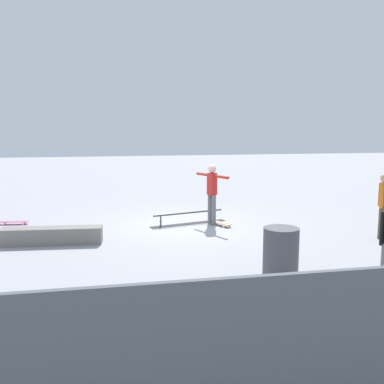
% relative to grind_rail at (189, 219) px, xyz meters
% --- Properties ---
extents(ground_plane, '(60.00, 60.00, 0.00)m').
position_rel_grind_rail_xyz_m(ground_plane, '(0.07, 0.15, -0.15)').
color(ground_plane, '#9E9EA3').
extents(grind_rail, '(2.29, 0.83, 0.35)m').
position_rel_grind_rail_xyz_m(grind_rail, '(0.00, 0.00, 0.00)').
color(grind_rail, black).
rests_on(grind_rail, ground_plane).
extents(skate_ledge, '(2.38, 0.65, 0.40)m').
position_rel_grind_rail_xyz_m(skate_ledge, '(3.60, 1.48, 0.05)').
color(skate_ledge, gray).
rests_on(skate_ledge, ground_plane).
extents(skater_main, '(0.64, 1.29, 1.71)m').
position_rel_grind_rail_xyz_m(skater_main, '(-0.63, 0.22, 0.85)').
color(skater_main, slate).
rests_on(skater_main, ground_plane).
extents(skateboard_main, '(0.56, 0.80, 0.09)m').
position_rel_grind_rail_xyz_m(skateboard_main, '(-0.83, 0.37, -0.08)').
color(skateboard_main, tan).
rests_on(skateboard_main, ground_plane).
extents(bystander_orange_shirt, '(0.34, 0.28, 1.63)m').
position_rel_grind_rail_xyz_m(bystander_orange_shirt, '(-4.41, 2.55, 0.77)').
color(bystander_orange_shirt, brown).
rests_on(bystander_orange_shirt, ground_plane).
extents(loose_skateboard_pink, '(0.81, 0.31, 0.09)m').
position_rel_grind_rail_xyz_m(loose_skateboard_pink, '(4.90, -0.94, -0.08)').
color(loose_skateboard_pink, '#E05993').
rests_on(loose_skateboard_pink, ground_plane).
extents(trash_bin, '(0.63, 0.63, 0.99)m').
position_rel_grind_rail_xyz_m(trash_bin, '(-0.72, 4.96, 0.34)').
color(trash_bin, '#47474C').
rests_on(trash_bin, ground_plane).
extents(back_fence, '(24.00, 0.06, 1.61)m').
position_rel_grind_rail_xyz_m(back_fence, '(0.07, 8.95, 0.66)').
color(back_fence, '#4C5156').
rests_on(back_fence, ground_plane).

